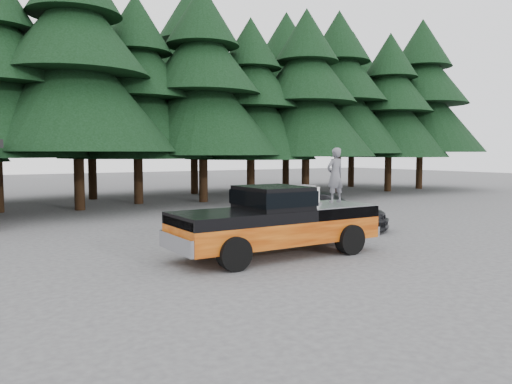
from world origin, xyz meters
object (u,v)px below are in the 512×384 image
pickup_truck (276,232)px  parked_car (324,211)px  man_on_bed (335,175)px  air_compressor (303,196)px

pickup_truck → parked_car: 5.24m
man_on_bed → air_compressor: bearing=2.5°
pickup_truck → air_compressor: air_compressor is taller
parked_car → pickup_truck: bearing=179.4°
pickup_truck → parked_car: parked_car is taller
air_compressor → parked_car: size_ratio=0.15×
man_on_bed → parked_car: (1.90, 2.78, -1.47)m
air_compressor → man_on_bed: (1.28, 0.10, 0.58)m
pickup_truck → air_compressor: 1.43m
man_on_bed → parked_car: bearing=-126.5°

